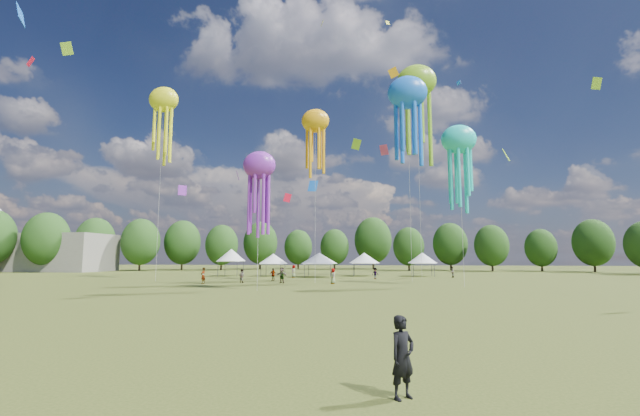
# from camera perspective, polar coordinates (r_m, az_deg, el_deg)

# --- Properties ---
(ground) EXTENTS (300.00, 300.00, 0.00)m
(ground) POSITION_cam_1_polar(r_m,az_deg,el_deg) (12.14, -23.87, -20.49)
(ground) COLOR #384416
(ground) RESTS_ON ground
(observer_main) EXTENTS (0.75, 0.73, 1.74)m
(observer_main) POSITION_cam_1_polar(r_m,az_deg,el_deg) (9.68, 11.23, -19.32)
(observer_main) COLOR black
(observer_main) RESTS_ON ground
(spectator_near) EXTENTS (0.95, 0.87, 1.58)m
(spectator_near) POSITION_cam_1_polar(r_m,az_deg,el_deg) (50.68, -10.65, -9.14)
(spectator_near) COLOR gray
(spectator_near) RESTS_ON ground
(spectators_far) EXTENTS (31.28, 19.94, 1.85)m
(spectators_far) POSITION_cam_1_polar(r_m,az_deg,el_deg) (54.59, 0.24, -9.00)
(spectators_far) COLOR gray
(spectators_far) RESTS_ON ground
(festival_tents) EXTENTS (35.27, 9.63, 4.38)m
(festival_tents) POSITION_cam_1_polar(r_m,az_deg,el_deg) (67.05, 0.07, -6.81)
(festival_tents) COLOR #47474C
(festival_tents) RESTS_ON ground
(show_kites) EXTENTS (40.88, 29.24, 32.56)m
(show_kites) POSITION_cam_1_polar(r_m,az_deg,el_deg) (58.36, 7.54, 12.58)
(show_kites) COLOR #FAAA0F
(show_kites) RESTS_ON ground
(small_kites) EXTENTS (67.51, 61.71, 47.27)m
(small_kites) POSITION_cam_1_polar(r_m,az_deg,el_deg) (60.61, -0.46, 18.71)
(small_kites) COLOR #FAAA0F
(small_kites) RESTS_ON ground
(treeline) EXTENTS (201.57, 95.24, 13.43)m
(treeline) POSITION_cam_1_polar(r_m,az_deg,el_deg) (73.37, 0.06, -3.99)
(treeline) COLOR #38281C
(treeline) RESTS_ON ground
(hangar) EXTENTS (40.00, 12.00, 8.00)m
(hangar) POSITION_cam_1_polar(r_m,az_deg,el_deg) (113.27, -35.88, -4.98)
(hangar) COLOR gray
(hangar) RESTS_ON ground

